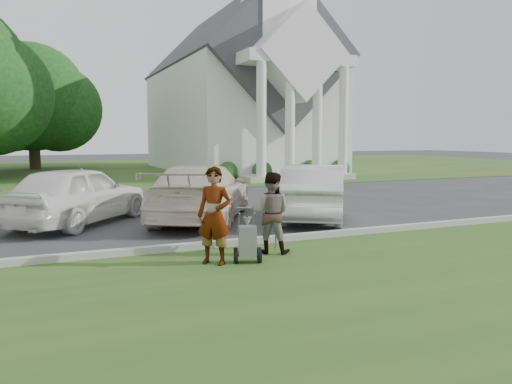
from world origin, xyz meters
TOP-DOWN VIEW (x-y plane):
  - ground at (0.00, 0.00)m, footprint 120.00×120.00m
  - grass_strip at (0.00, -3.00)m, footprint 80.00×7.00m
  - church_lawn at (0.00, 27.00)m, footprint 80.00×30.00m
  - curb at (0.00, 0.55)m, footprint 80.00×0.18m
  - church at (9.00, 23.11)m, footprint 9.19×19.00m
  - tree_back at (-4.01, 29.99)m, footprint 9.61×7.60m
  - striping_cart at (-0.14, -0.87)m, footprint 0.70×1.06m
  - person_left at (-0.72, -0.73)m, footprint 0.76×0.74m
  - person_right at (0.58, -0.33)m, footprint 0.98×0.94m
  - parking_meter_near at (0.84, -0.02)m, footprint 0.11×0.09m
  - car_b at (-2.69, 4.68)m, footprint 4.37×4.72m
  - car_c at (0.48, 4.03)m, footprint 4.49×5.73m
  - car_d at (3.48, 3.05)m, footprint 3.86×4.78m

SIDE VIEW (x-z plane):
  - ground at x=0.00m, z-range 0.00..0.00m
  - grass_strip at x=0.00m, z-range 0.00..0.01m
  - church_lawn at x=0.00m, z-range 0.00..0.01m
  - curb at x=0.00m, z-range 0.00..0.15m
  - striping_cart at x=-0.14m, z-range -0.06..0.86m
  - car_d at x=3.48m, z-range 0.00..1.53m
  - car_c at x=0.48m, z-range 0.00..1.55m
  - car_b at x=-2.69m, z-range 0.00..1.57m
  - person_right at x=0.58m, z-range 0.00..1.60m
  - person_left at x=-0.72m, z-range 0.00..1.76m
  - parking_meter_near at x=0.84m, z-range 0.19..1.65m
  - tree_back at x=-4.01m, z-range 0.28..9.17m
  - church at x=9.00m, z-range -6.11..17.99m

